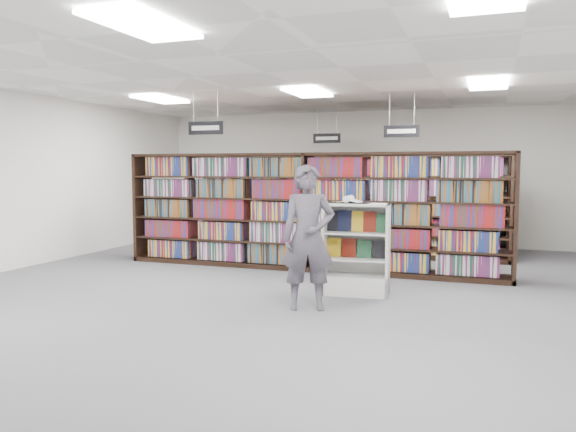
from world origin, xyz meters
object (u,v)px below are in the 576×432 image
(bookshelf_row_near, at_px, (308,212))
(open_book, at_px, (349,201))
(endcap_display, at_px, (356,263))
(shopper, at_px, (308,238))

(bookshelf_row_near, distance_m, open_book, 1.99)
(bookshelf_row_near, height_order, endcap_display, bookshelf_row_near)
(shopper, bearing_deg, endcap_display, 49.06)
(endcap_display, height_order, shopper, shopper)
(shopper, bearing_deg, open_book, 55.21)
(open_book, bearing_deg, shopper, -102.39)
(bookshelf_row_near, xyz_separation_m, endcap_display, (1.27, -1.62, -0.59))
(shopper, bearing_deg, bookshelf_row_near, 87.13)
(endcap_display, xyz_separation_m, shopper, (-0.40, -1.08, 0.48))
(endcap_display, bearing_deg, bookshelf_row_near, 122.65)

